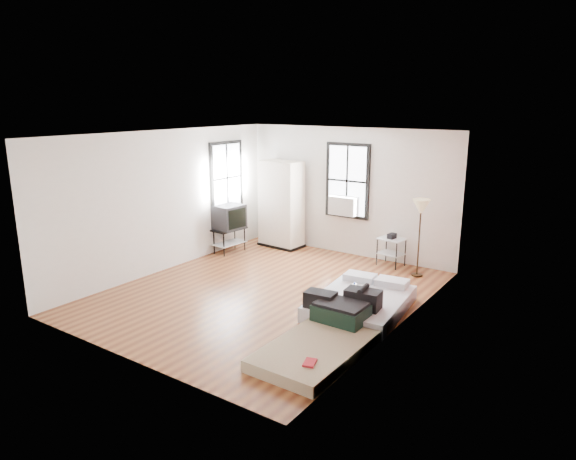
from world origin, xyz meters
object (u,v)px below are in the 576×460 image
Objects in this scene: floor_lamp at (421,211)px; tv_stand at (229,219)px; mattress_main at (360,301)px; wardrobe at (281,204)px; side_table at (391,244)px; mattress_bare at (325,338)px.

floor_lamp reaches higher than tv_stand.
mattress_main is 4.23m from tv_stand.
floor_lamp is (3.43, -0.23, 0.29)m from wardrobe.
tv_stand is (-4.10, -0.85, -0.51)m from floor_lamp.
wardrobe is 2.80m from side_table.
mattress_bare is 3.02× the size of side_table.
floor_lamp is (0.69, -0.30, 0.83)m from side_table.
tv_stand is at bearing -168.23° from floor_lamp.
mattress_main is at bearing -32.47° from wardrobe.
tv_stand reaches higher than mattress_main.
tv_stand is (-3.96, 1.36, 0.62)m from mattress_main.
mattress_main is 0.95× the size of mattress_bare.
mattress_main is at bearing -93.50° from floor_lamp.
mattress_bare is (0.18, -1.42, -0.03)m from mattress_main.
mattress_main is at bearing -13.27° from tv_stand.
tv_stand is at bearing -117.31° from wardrobe.
wardrobe is (-3.48, 3.86, 0.87)m from mattress_bare.
floor_lamp reaches higher than side_table.
wardrobe is 1.85× the size of tv_stand.
wardrobe is 3.45m from floor_lamp.
mattress_main is 1.82× the size of tv_stand.
floor_lamp is at bearing 91.31° from mattress_bare.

